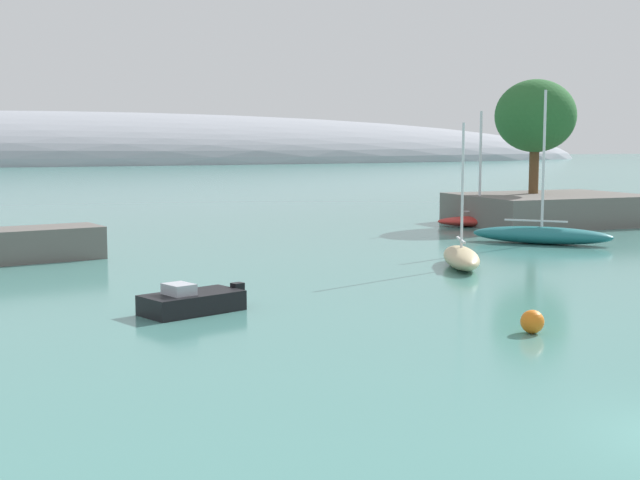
% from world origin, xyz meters
% --- Properties ---
extents(shore_outcrop, '(13.23, 10.03, 2.24)m').
position_xyz_m(shore_outcrop, '(26.02, 41.13, 1.12)').
color(shore_outcrop, '#66605B').
rests_on(shore_outcrop, ground).
extents(tree_clump_shore, '(6.09, 6.09, 8.61)m').
position_xyz_m(tree_clump_shore, '(25.44, 42.47, 8.08)').
color(tree_clump_shore, brown).
rests_on(tree_clump_shore, shore_outcrop).
extents(distant_ridge, '(341.30, 68.55, 27.76)m').
position_xyz_m(distant_ridge, '(2.63, 233.01, 0.00)').
color(distant_ridge, '#999EA8').
rests_on(distant_ridge, ground).
extents(sailboat_red_near_shore, '(6.57, 3.99, 8.38)m').
position_xyz_m(sailboat_red_near_shore, '(20.13, 41.54, 0.48)').
color(sailboat_red_near_shore, red).
rests_on(sailboat_red_near_shore, water).
extents(sailboat_sand_mid_mooring, '(3.72, 5.96, 7.16)m').
position_xyz_m(sailboat_sand_mid_mooring, '(8.13, 23.78, 0.55)').
color(sailboat_sand_mid_mooring, '#C6B284').
rests_on(sailboat_sand_mid_mooring, water).
extents(sailboat_teal_outer_mooring, '(7.39, 7.34, 9.29)m').
position_xyz_m(sailboat_teal_outer_mooring, '(17.88, 30.77, 0.58)').
color(sailboat_teal_outer_mooring, '#1E6B70').
rests_on(sailboat_teal_outer_mooring, water).
extents(motorboat_black_foreground, '(4.24, 2.98, 1.13)m').
position_xyz_m(motorboat_black_foreground, '(-6.91, 17.56, 0.41)').
color(motorboat_black_foreground, black).
rests_on(motorboat_black_foreground, water).
extents(mooring_buoy_orange, '(0.78, 0.78, 0.78)m').
position_xyz_m(mooring_buoy_orange, '(2.69, 10.04, 0.39)').
color(mooring_buoy_orange, orange).
rests_on(mooring_buoy_orange, water).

